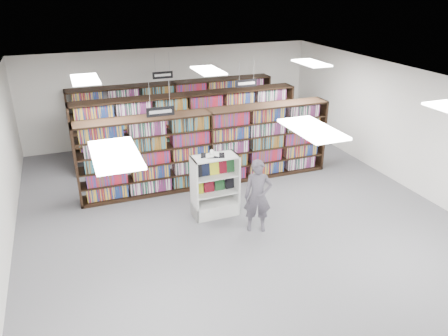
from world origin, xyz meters
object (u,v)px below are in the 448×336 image
object	(u,v)px
bookshelf_row_near	(209,148)
shopper	(258,196)
endcap_display	(215,195)
open_book	(212,154)

from	to	relation	value
bookshelf_row_near	shopper	xyz separation A→B (m)	(0.21, -2.70, -0.20)
endcap_display	shopper	distance (m)	1.27
bookshelf_row_near	open_book	distance (m)	1.79
bookshelf_row_near	open_book	world-z (taller)	bookshelf_row_near
bookshelf_row_near	shopper	size ratio (longest dim) A/B	4.12
open_book	shopper	bearing A→B (deg)	-38.17
endcap_display	bookshelf_row_near	bearing A→B (deg)	74.20
bookshelf_row_near	endcap_display	distance (m)	1.81
open_book	shopper	size ratio (longest dim) A/B	0.36
open_book	shopper	world-z (taller)	shopper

